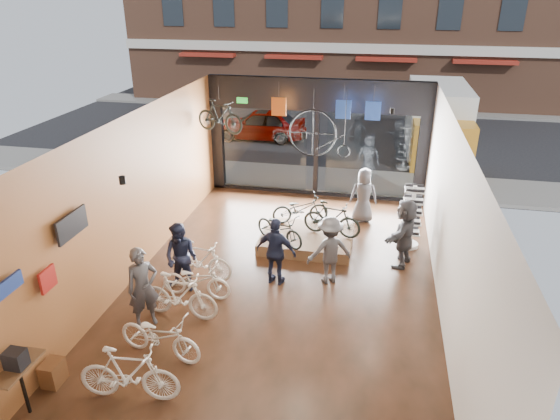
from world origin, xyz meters
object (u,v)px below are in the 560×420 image
(street_car, at_px, (260,124))
(floor_bike_1, at_px, (129,374))
(customer_2, at_px, (276,252))
(sunglasses_rack, at_px, (412,217))
(customer_1, at_px, (181,258))
(customer_4, at_px, (364,195))
(display_bike_right, at_px, (300,209))
(hung_bike, at_px, (220,116))
(customer_3, at_px, (330,250))
(floor_bike_3, at_px, (179,296))
(display_platform, at_px, (307,240))
(floor_bike_2, at_px, (160,336))
(penny_farthing, at_px, (323,135))
(display_bike_mid, at_px, (332,219))
(customer_5, at_px, (405,233))
(floor_bike_5, at_px, (201,260))
(floor_bike_4, at_px, (196,280))
(customer_0, at_px, (143,288))
(box_truck, at_px, (439,124))

(street_car, distance_m, floor_bike_1, 15.74)
(customer_2, distance_m, sunglasses_rack, 3.96)
(customer_1, bearing_deg, customer_4, 58.18)
(floor_bike_1, xyz_separation_m, display_bike_right, (1.75, 6.73, 0.19))
(customer_2, xyz_separation_m, hung_bike, (-2.47, 3.86, 2.10))
(display_bike_right, bearing_deg, customer_3, -175.54)
(street_car, relative_size, display_bike_right, 2.60)
(customer_4, bearing_deg, floor_bike_3, 54.17)
(display_platform, height_order, display_bike_right, display_bike_right)
(floor_bike_2, relative_size, penny_farthing, 1.00)
(street_car, relative_size, hung_bike, 2.58)
(display_bike_mid, height_order, customer_2, customer_2)
(customer_5, xyz_separation_m, hung_bike, (-5.36, 2.41, 2.05))
(display_platform, relative_size, customer_2, 1.46)
(display_bike_right, height_order, customer_1, customer_1)
(floor_bike_5, relative_size, display_platform, 0.66)
(customer_1, height_order, penny_farthing, penny_farthing)
(display_bike_mid, bearing_deg, sunglasses_rack, -68.52)
(street_car, xyz_separation_m, display_bike_mid, (4.23, -9.54, 0.08))
(sunglasses_rack, distance_m, hung_bike, 6.10)
(display_bike_right, distance_m, customer_2, 2.74)
(display_bike_mid, bearing_deg, floor_bike_4, 150.24)
(display_bike_right, relative_size, customer_1, 0.95)
(customer_1, distance_m, sunglasses_rack, 6.01)
(floor_bike_3, relative_size, display_bike_mid, 1.08)
(floor_bike_3, xyz_separation_m, floor_bike_5, (-0.09, 1.54, -0.03))
(floor_bike_5, relative_size, display_bike_right, 1.02)
(penny_farthing, bearing_deg, customer_5, -46.29)
(hung_bike, bearing_deg, display_platform, -103.51)
(customer_4, distance_m, hung_bike, 4.76)
(floor_bike_1, bearing_deg, sunglasses_rack, -41.79)
(display_platform, distance_m, display_bike_mid, 0.90)
(customer_2, bearing_deg, floor_bike_4, 40.19)
(street_car, distance_m, floor_bike_4, 12.66)
(floor_bike_4, height_order, customer_5, customer_5)
(floor_bike_2, distance_m, customer_0, 1.18)
(box_truck, xyz_separation_m, sunglasses_rack, (-1.30, -8.19, -0.48))
(box_truck, xyz_separation_m, customer_0, (-6.68, -12.70, -0.48))
(floor_bike_3, bearing_deg, street_car, 9.70)
(box_truck, xyz_separation_m, penny_farthing, (-3.87, -6.74, 1.15))
(display_bike_right, xyz_separation_m, customer_1, (-2.14, -3.42, 0.11))
(floor_bike_3, relative_size, customer_5, 0.97)
(display_bike_mid, xyz_separation_m, customer_3, (0.14, -1.81, 0.05))
(street_car, relative_size, sunglasses_rack, 2.36)
(floor_bike_3, relative_size, floor_bike_4, 1.07)
(street_car, xyz_separation_m, floor_bike_5, (1.39, -11.79, -0.22))
(customer_4, height_order, hung_bike, hung_bike)
(street_car, xyz_separation_m, customer_3, (4.37, -11.35, 0.13))
(hung_bike, bearing_deg, customer_4, -71.34)
(customer_5, height_order, penny_farthing, penny_farthing)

